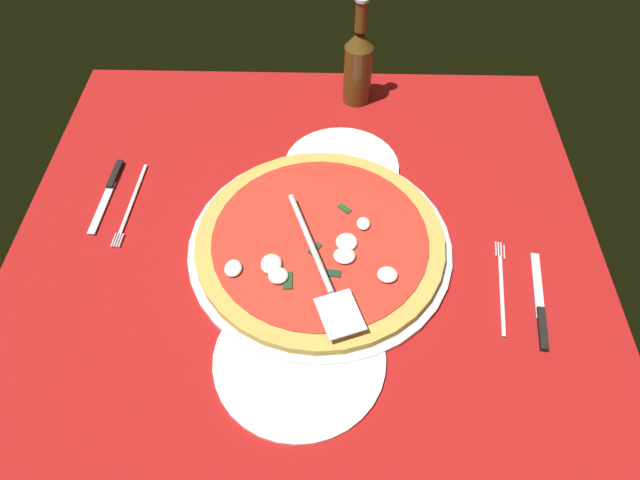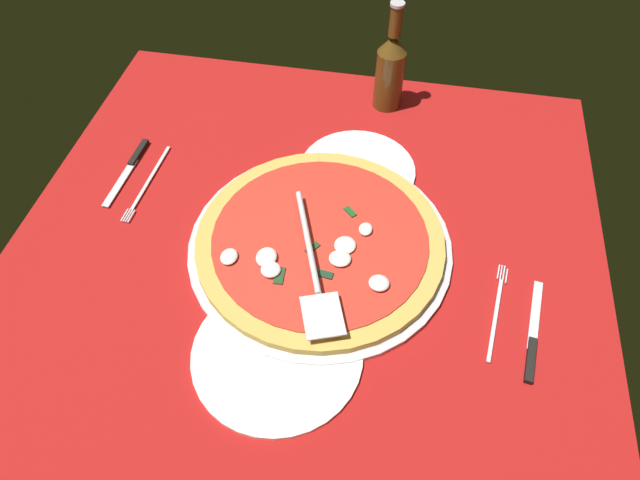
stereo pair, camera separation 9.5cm
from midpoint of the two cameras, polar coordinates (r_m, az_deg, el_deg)
name	(u,v)px [view 2 (the right image)]	position (r cm, az deg, el deg)	size (l,w,h in cm)	color
ground_plane	(305,250)	(97.28, 1.25, -1.26)	(102.61, 102.61, 0.80)	#A91615
checker_pattern	(305,249)	(96.92, 1.25, -1.10)	(102.61, 102.61, 0.10)	silver
pizza_pan	(320,246)	(96.56, 2.82, -0.78)	(45.43, 45.43, 1.27)	silver
dinner_plate_left	(357,170)	(109.60, 6.35, 6.94)	(22.41, 22.41, 1.00)	white
dinner_plate_right	(279,354)	(85.61, -0.94, -11.80)	(25.92, 25.92, 1.00)	white
pizza	(320,241)	(95.25, 2.83, -0.28)	(42.57, 42.57, 3.06)	gold
pizza_server	(313,267)	(88.79, 2.36, -3.02)	(28.33, 13.26, 1.00)	silver
place_setting_near	(139,175)	(112.34, -15.73, 6.24)	(21.58, 12.19, 1.40)	white
place_setting_far	(514,326)	(94.76, 22.04, -8.38)	(20.95, 15.44, 1.40)	white
beer_bottle	(390,69)	(120.84, 9.53, 16.72)	(5.97, 5.97, 23.51)	#543913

